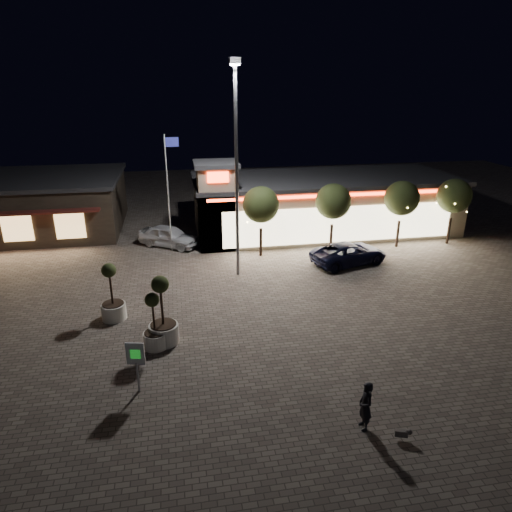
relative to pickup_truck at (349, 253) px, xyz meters
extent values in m
plane|color=#6A5F55|center=(-9.39, -8.49, -0.71)|extent=(90.00, 90.00, 0.00)
cube|color=tan|center=(0.61, 7.51, 1.29)|extent=(20.00, 8.00, 4.00)
cube|color=#262628|center=(0.61, 7.51, 3.44)|extent=(20.40, 8.40, 0.30)
cube|color=#FFEFBF|center=(0.61, 3.46, 0.89)|extent=(17.00, 0.12, 2.60)
cube|color=#F93513|center=(0.61, 3.43, 3.04)|extent=(19.00, 0.10, 0.18)
cube|color=tan|center=(-8.09, 4.81, 2.19)|extent=(2.60, 2.60, 5.80)
cube|color=#262628|center=(-8.09, 4.81, 5.24)|extent=(3.00, 3.00, 0.30)
cube|color=#F93513|center=(-8.09, 3.46, 4.59)|extent=(1.40, 0.10, 0.70)
cube|color=#382D23|center=(-23.39, 11.51, 1.29)|extent=(16.00, 10.00, 4.00)
cube|color=#262628|center=(-23.39, 11.51, 3.44)|extent=(16.40, 10.40, 0.30)
cube|color=#EFB86B|center=(-21.89, 6.46, 0.89)|extent=(2.00, 0.12, 1.80)
cube|color=#EFB86B|center=(-18.39, 6.46, 0.89)|extent=(2.00, 0.12, 1.80)
cylinder|color=gray|center=(-7.39, -0.49, 5.29)|extent=(0.20, 0.20, 12.00)
cube|color=gray|center=(-7.39, -0.49, 11.49)|extent=(0.60, 0.40, 0.35)
cube|color=white|center=(-7.39, -0.49, 11.29)|extent=(0.45, 0.30, 0.08)
cylinder|color=white|center=(-11.39, 4.51, 3.29)|extent=(0.10, 0.10, 8.00)
cube|color=#282D94|center=(-10.94, 4.51, 6.79)|extent=(0.90, 0.04, 0.60)
cylinder|color=#332319|center=(-5.39, 2.51, 0.25)|extent=(0.20, 0.20, 1.92)
sphere|color=#2D3819|center=(-5.39, 2.51, 2.87)|extent=(2.42, 2.42, 2.42)
cylinder|color=#332319|center=(-0.39, 2.51, 0.25)|extent=(0.20, 0.20, 1.92)
sphere|color=#2D3819|center=(-0.39, 2.51, 2.87)|extent=(2.42, 2.42, 2.42)
cylinder|color=#332319|center=(4.61, 2.51, 0.25)|extent=(0.20, 0.20, 1.92)
sphere|color=#2D3819|center=(4.61, 2.51, 2.87)|extent=(2.42, 2.42, 2.42)
cylinder|color=#332319|center=(8.61, 2.51, 0.25)|extent=(0.20, 0.20, 1.92)
sphere|color=#2D3819|center=(8.61, 2.51, 2.87)|extent=(2.42, 2.42, 2.42)
imported|color=black|center=(0.00, 0.00, 0.00)|extent=(5.54, 3.59, 1.42)
imported|color=silver|center=(-11.55, 5.51, 0.05)|extent=(4.75, 3.93, 1.53)
imported|color=black|center=(-5.04, -14.58, 0.20)|extent=(0.44, 0.67, 1.81)
cube|color=#59514C|center=(-4.04, -15.32, -0.44)|extent=(0.46, 0.31, 0.22)
sphere|color=#59514C|center=(-3.81, -15.41, -0.35)|extent=(0.20, 0.20, 0.20)
cylinder|color=silver|center=(-14.31, -5.02, -0.30)|extent=(1.22, 1.22, 0.81)
cylinder|color=black|center=(-14.31, -5.02, 0.12)|extent=(1.05, 1.05, 0.06)
cylinder|color=#332319|center=(-14.31, -5.02, 1.06)|extent=(0.10, 0.10, 1.82)
sphere|color=#2D3819|center=(-14.31, -5.02, 1.92)|extent=(0.71, 0.71, 0.71)
cylinder|color=silver|center=(-12.19, -8.07, -0.35)|extent=(1.08, 1.08, 0.72)
cylinder|color=black|center=(-12.19, -8.07, 0.03)|extent=(0.94, 0.94, 0.05)
cylinder|color=#332319|center=(-12.19, -8.07, 0.87)|extent=(0.09, 0.09, 1.63)
sphere|color=#2D3819|center=(-12.19, -8.07, 1.64)|extent=(0.63, 0.63, 0.63)
cylinder|color=silver|center=(-11.82, -7.72, -0.26)|extent=(1.34, 1.34, 0.89)
cylinder|color=black|center=(-11.82, -7.72, 0.21)|extent=(1.16, 1.16, 0.07)
cylinder|color=#332319|center=(-11.82, -7.72, 1.24)|extent=(0.11, 0.11, 2.01)
sphere|color=#2D3819|center=(-11.82, -7.72, 2.19)|extent=(0.78, 0.78, 0.78)
cylinder|color=gray|center=(-12.76, -11.15, -0.06)|extent=(0.09, 0.09, 1.30)
cube|color=white|center=(-12.76, -11.15, 0.97)|extent=(0.70, 0.23, 0.92)
cube|color=#189020|center=(-12.76, -11.20, 0.97)|extent=(0.37, 0.11, 0.38)
camera|label=1|loc=(-10.90, -26.28, 10.43)|focal=32.00mm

